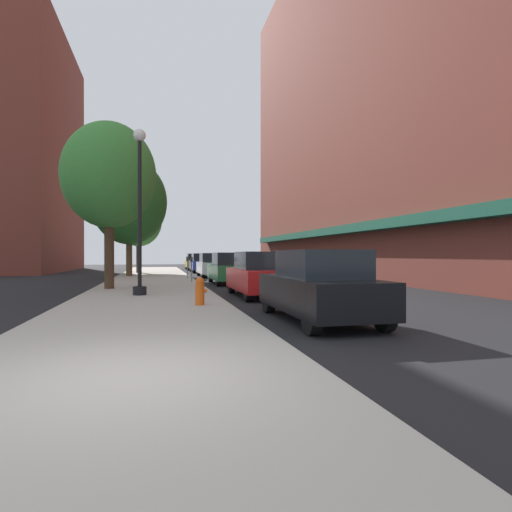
{
  "coord_description": "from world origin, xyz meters",
  "views": [
    {
      "loc": [
        0.35,
        -5.1,
        1.56
      ],
      "look_at": [
        7.16,
        23.78,
        1.45
      ],
      "focal_mm": 29.11,
      "sensor_mm": 36.0,
      "label": 1
    }
  ],
  "objects_px": {
    "tree_mid": "(139,221)",
    "tree_far": "(109,176)",
    "fire_hydrant": "(200,291)",
    "car_yellow": "(195,262)",
    "car_black": "(319,287)",
    "parking_meter_near": "(191,266)",
    "lamppost": "(140,208)",
    "parking_meter_far": "(187,265)",
    "car_white": "(212,265)",
    "car_red": "(260,275)",
    "car_blue": "(201,263)",
    "car_green": "(229,269)",
    "tree_near": "(129,202)"
  },
  "relations": [
    {
      "from": "parking_meter_far",
      "to": "tree_near",
      "type": "distance_m",
      "value": 6.81
    },
    {
      "from": "car_white",
      "to": "tree_far",
      "type": "bearing_deg",
      "value": -120.63
    },
    {
      "from": "car_red",
      "to": "car_black",
      "type": "bearing_deg",
      "value": -91.87
    },
    {
      "from": "car_blue",
      "to": "tree_far",
      "type": "bearing_deg",
      "value": -109.25
    },
    {
      "from": "car_yellow",
      "to": "tree_far",
      "type": "bearing_deg",
      "value": -104.98
    },
    {
      "from": "tree_far",
      "to": "car_yellow",
      "type": "xyz_separation_m",
      "value": [
        5.67,
        24.11,
        -4.08
      ]
    },
    {
      "from": "car_green",
      "to": "car_yellow",
      "type": "bearing_deg",
      "value": 88.65
    },
    {
      "from": "parking_meter_near",
      "to": "car_yellow",
      "type": "bearing_deg",
      "value": 84.57
    },
    {
      "from": "parking_meter_far",
      "to": "car_white",
      "type": "bearing_deg",
      "value": 62.26
    },
    {
      "from": "fire_hydrant",
      "to": "car_green",
      "type": "bearing_deg",
      "value": 75.82
    },
    {
      "from": "fire_hydrant",
      "to": "parking_meter_near",
      "type": "xyz_separation_m",
      "value": [
        0.55,
        10.19,
        0.43
      ]
    },
    {
      "from": "car_red",
      "to": "car_blue",
      "type": "bearing_deg",
      "value": 88.13
    },
    {
      "from": "tree_near",
      "to": "car_white",
      "type": "height_order",
      "value": "tree_near"
    },
    {
      "from": "lamppost",
      "to": "tree_mid",
      "type": "distance_m",
      "value": 18.93
    },
    {
      "from": "tree_mid",
      "to": "car_white",
      "type": "distance_m",
      "value": 8.13
    },
    {
      "from": "car_yellow",
      "to": "tree_mid",
      "type": "bearing_deg",
      "value": -123.28
    },
    {
      "from": "car_white",
      "to": "lamppost",
      "type": "bearing_deg",
      "value": -109.64
    },
    {
      "from": "car_black",
      "to": "parking_meter_near",
      "type": "bearing_deg",
      "value": 97.41
    },
    {
      "from": "fire_hydrant",
      "to": "parking_meter_far",
      "type": "bearing_deg",
      "value": 87.66
    },
    {
      "from": "lamppost",
      "to": "tree_mid",
      "type": "relative_size",
      "value": 0.95
    },
    {
      "from": "car_blue",
      "to": "tree_mid",
      "type": "bearing_deg",
      "value": -160.27
    },
    {
      "from": "fire_hydrant",
      "to": "tree_near",
      "type": "relative_size",
      "value": 0.1
    },
    {
      "from": "car_red",
      "to": "car_white",
      "type": "bearing_deg",
      "value": 88.13
    },
    {
      "from": "parking_meter_far",
      "to": "car_red",
      "type": "height_order",
      "value": "car_red"
    },
    {
      "from": "tree_mid",
      "to": "car_yellow",
      "type": "bearing_deg",
      "value": 58.45
    },
    {
      "from": "tree_mid",
      "to": "lamppost",
      "type": "bearing_deg",
      "value": -87.38
    },
    {
      "from": "lamppost",
      "to": "parking_meter_far",
      "type": "distance_m",
      "value": 10.45
    },
    {
      "from": "parking_meter_near",
      "to": "car_yellow",
      "type": "distance_m",
      "value": 20.61
    },
    {
      "from": "tree_far",
      "to": "car_black",
      "type": "xyz_separation_m",
      "value": [
        5.67,
        -9.41,
        -4.08
      ]
    },
    {
      "from": "parking_meter_far",
      "to": "car_black",
      "type": "height_order",
      "value": "car_black"
    },
    {
      "from": "car_blue",
      "to": "car_yellow",
      "type": "distance_m",
      "value": 6.4
    },
    {
      "from": "parking_meter_near",
      "to": "parking_meter_far",
      "type": "bearing_deg",
      "value": 90.0
    },
    {
      "from": "car_red",
      "to": "parking_meter_near",
      "type": "bearing_deg",
      "value": 103.32
    },
    {
      "from": "parking_meter_near",
      "to": "tree_mid",
      "type": "xyz_separation_m",
      "value": [
        -3.21,
        12.11,
        3.31
      ]
    },
    {
      "from": "fire_hydrant",
      "to": "tree_near",
      "type": "distance_m",
      "value": 18.19
    },
    {
      "from": "fire_hydrant",
      "to": "car_black",
      "type": "xyz_separation_m",
      "value": [
        2.5,
        -2.8,
        0.29
      ]
    },
    {
      "from": "parking_meter_far",
      "to": "lamppost",
      "type": "bearing_deg",
      "value": -103.3
    },
    {
      "from": "fire_hydrant",
      "to": "car_yellow",
      "type": "height_order",
      "value": "car_yellow"
    },
    {
      "from": "lamppost",
      "to": "car_white",
      "type": "xyz_separation_m",
      "value": [
        4.3,
        13.64,
        -2.39
      ]
    },
    {
      "from": "car_red",
      "to": "car_blue",
      "type": "distance_m",
      "value": 21.3
    },
    {
      "from": "parking_meter_near",
      "to": "parking_meter_far",
      "type": "relative_size",
      "value": 1.0
    },
    {
      "from": "tree_near",
      "to": "parking_meter_far",
      "type": "bearing_deg",
      "value": -47.64
    },
    {
      "from": "tree_mid",
      "to": "tree_far",
      "type": "height_order",
      "value": "tree_far"
    },
    {
      "from": "car_red",
      "to": "tree_mid",
      "type": "bearing_deg",
      "value": 103.11
    },
    {
      "from": "parking_meter_near",
      "to": "car_black",
      "type": "bearing_deg",
      "value": -81.47
    },
    {
      "from": "lamppost",
      "to": "car_yellow",
      "type": "distance_m",
      "value": 27.73
    },
    {
      "from": "car_green",
      "to": "car_white",
      "type": "bearing_deg",
      "value": 88.65
    },
    {
      "from": "lamppost",
      "to": "car_green",
      "type": "bearing_deg",
      "value": 56.33
    },
    {
      "from": "parking_meter_far",
      "to": "car_blue",
      "type": "height_order",
      "value": "car_blue"
    },
    {
      "from": "car_black",
      "to": "car_white",
      "type": "distance_m",
      "value": 19.86
    }
  ]
}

